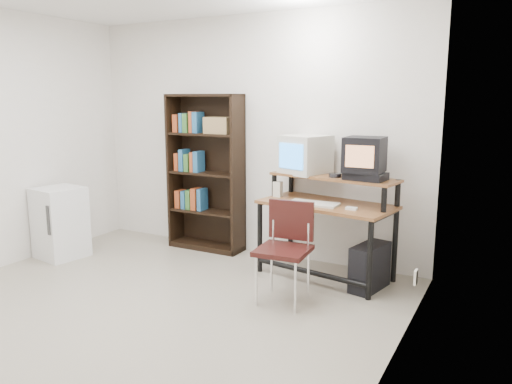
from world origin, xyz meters
The scene contains 17 objects.
floor centered at (0.00, 0.00, -0.01)m, with size 4.00×4.00×0.01m, color #9E9683.
back_wall centered at (0.00, 2.00, 1.30)m, with size 4.00×0.01×2.60m, color silver.
right_wall centered at (2.00, 0.00, 1.30)m, with size 0.01×4.00×2.60m, color silver.
computer_desk centered at (1.05, 1.62, 0.69)m, with size 1.35×0.83×0.98m.
crt_monitor centered at (0.74, 1.79, 1.16)m, with size 0.52×0.52×0.39m.
vcr centered at (1.41, 1.64, 1.01)m, with size 0.36×0.26×0.08m, color black.
crt_tv centered at (1.39, 1.65, 1.21)m, with size 0.35×0.35×0.32m.
cd_spindle centered at (1.11, 1.64, 0.99)m, with size 0.12×0.12×0.05m, color #26262B.
keyboard centered at (0.96, 1.48, 0.74)m, with size 0.47×0.21×0.04m, color beige.
mousepad centered at (1.34, 1.45, 0.72)m, with size 0.22×0.18×0.01m, color black.
mouse centered at (1.35, 1.43, 0.74)m, with size 0.10×0.06×0.03m, color white.
desk_speaker centered at (0.50, 1.66, 0.80)m, with size 0.08×0.07×0.17m, color beige.
pc_tower centered at (1.53, 1.47, 0.21)m, with size 0.20×0.45×0.42m, color black.
school_chair centered at (0.94, 0.91, 0.52)m, with size 0.46×0.46×0.85m.
bookshelf centered at (-0.49, 1.86, 0.91)m, with size 0.88×0.30×1.77m.
mini_fridge centered at (-1.72, 0.82, 0.39)m, with size 0.52×0.53×0.77m.
wall_outlet centered at (1.99, 1.15, 0.30)m, with size 0.02×0.08×0.12m, color beige.
Camera 1 is at (2.65, -2.83, 1.73)m, focal length 35.00 mm.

